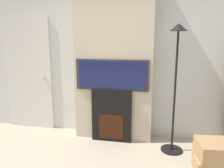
# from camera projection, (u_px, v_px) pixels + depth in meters

# --- Properties ---
(wall_back) EXTENTS (6.00, 0.06, 2.70)m
(wall_back) POSITION_uv_depth(u_px,v_px,m) (116.00, 57.00, 3.68)
(wall_back) COLOR silver
(wall_back) RESTS_ON ground_plane
(chimney_breast) EXTENTS (1.26, 0.29, 2.70)m
(chimney_breast) POSITION_uv_depth(u_px,v_px,m) (114.00, 58.00, 3.51)
(chimney_breast) COLOR beige
(chimney_breast) RESTS_ON ground_plane
(fireplace) EXTENTS (0.64, 0.15, 0.85)m
(fireplace) POSITION_uv_depth(u_px,v_px,m) (112.00, 116.00, 3.55)
(fireplace) COLOR black
(fireplace) RESTS_ON ground_plane
(television) EXTENTS (1.15, 0.07, 0.49)m
(television) POSITION_uv_depth(u_px,v_px,m) (112.00, 75.00, 3.42)
(television) COLOR #2D2D33
(television) RESTS_ON fireplace
(floor_lamp) EXTENTS (0.32, 0.32, 1.85)m
(floor_lamp) POSITION_uv_depth(u_px,v_px,m) (176.00, 70.00, 3.04)
(floor_lamp) COLOR black
(floor_lamp) RESTS_ON ground_plane
(box_stack) EXTENTS (0.49, 0.41, 0.53)m
(box_stack) POSITION_uv_depth(u_px,v_px,m) (216.00, 166.00, 2.43)
(box_stack) COLOR #A37A4C
(box_stack) RESTS_ON ground_plane
(entry_door) EXTENTS (0.89, 0.09, 2.03)m
(entry_door) POSITION_uv_depth(u_px,v_px,m) (29.00, 74.00, 4.00)
(entry_door) COLOR silver
(entry_door) RESTS_ON ground_plane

